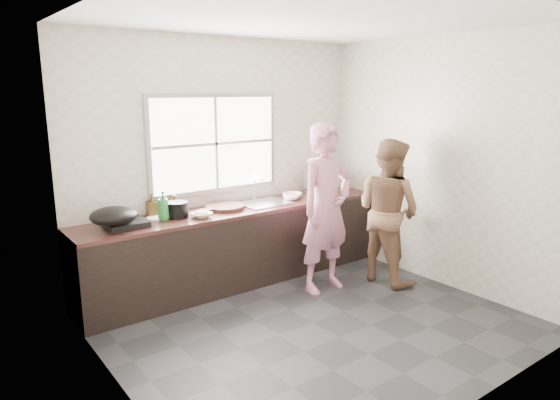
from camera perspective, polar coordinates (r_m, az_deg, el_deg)
floor at (r=4.82m, az=3.79°, el=-13.86°), size 3.60×3.20×0.01m
ceiling at (r=4.36m, az=4.33°, el=19.98°), size 3.60×3.20×0.01m
wall_back at (r=5.69m, az=-6.61°, el=4.50°), size 3.60×0.01×2.70m
wall_left at (r=3.51m, az=-18.87°, el=-1.13°), size 0.01×3.20×2.70m
wall_right at (r=5.72m, az=17.89°, el=4.03°), size 0.01×3.20×2.70m
wall_front at (r=3.37m, az=22.14°, el=-1.93°), size 3.60×0.01×2.70m
cabinet at (r=5.64m, az=-4.74°, el=-5.36°), size 3.60×0.62×0.82m
countertop at (r=5.52m, az=-4.82°, el=-1.10°), size 3.60×0.64×0.04m
sink at (r=5.70m, az=-1.84°, el=-0.36°), size 0.55×0.45×0.02m
faucet at (r=5.83m, az=-2.98°, el=1.38°), size 0.02×0.02×0.30m
window_frame at (r=5.60m, az=-7.47°, el=6.42°), size 1.60×0.05×1.10m
window_glazing at (r=5.58m, az=-7.34°, el=6.40°), size 1.50×0.01×1.00m
woman at (r=5.33m, az=5.26°, el=-1.59°), size 0.63×0.42×1.69m
person_side at (r=5.70m, az=12.21°, el=-1.23°), size 0.66×0.82×1.62m
cutting_board at (r=5.47m, az=-6.34°, el=-0.81°), size 0.56×0.56×0.04m
cleaver at (r=5.30m, az=-8.58°, el=-1.08°), size 0.21×0.13×0.01m
bowl_mince at (r=5.14m, az=-9.00°, el=-1.70°), size 0.24×0.24×0.05m
bowl_crabs at (r=5.95m, az=1.39°, el=0.42°), size 0.23×0.23×0.06m
bowl_held at (r=5.86m, az=1.20°, el=0.28°), size 0.21×0.21×0.07m
black_pot at (r=5.18m, az=-11.67°, el=-1.09°), size 0.28×0.28×0.16m
plate_food at (r=5.19m, az=-13.94°, el=-2.01°), size 0.20×0.20×0.02m
bottle_green at (r=5.09m, az=-13.21°, el=-0.63°), size 0.15×0.15×0.30m
bottle_brown_tall at (r=5.29m, az=-14.41°, el=-0.69°), size 0.10×0.10×0.21m
bottle_brown_short at (r=5.39m, az=-12.02°, el=-0.52°), size 0.16×0.16×0.17m
glass_jar at (r=5.36m, az=-12.99°, el=-1.00°), size 0.09×0.09×0.11m
burner at (r=4.98m, az=-17.23°, el=-2.57°), size 0.38×0.38×0.06m
wok at (r=4.83m, az=-18.49°, el=-1.73°), size 0.57×0.57×0.16m
dish_rack at (r=6.29m, az=4.99°, el=2.18°), size 0.44×0.34×0.30m
pot_lid_left at (r=5.14m, az=-15.64°, el=-2.26°), size 0.30×0.30×0.01m
pot_lid_right at (r=5.11m, az=-17.32°, el=-2.45°), size 0.31×0.31×0.01m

